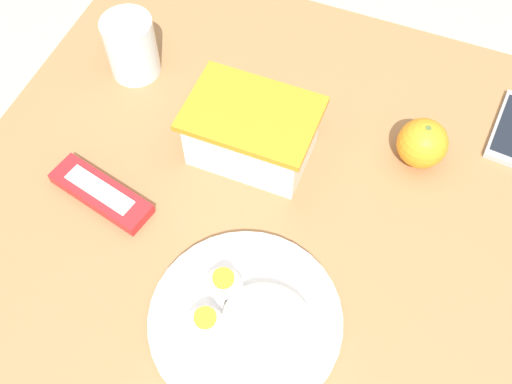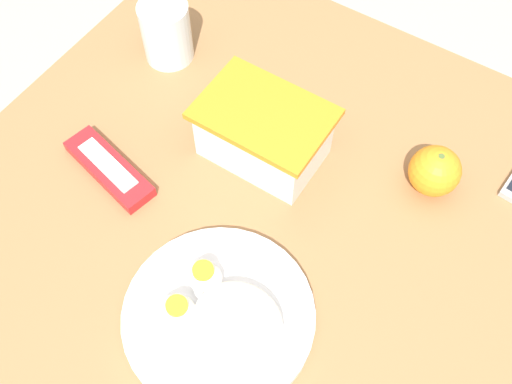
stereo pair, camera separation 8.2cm
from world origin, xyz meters
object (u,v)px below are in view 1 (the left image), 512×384
at_px(food_container, 252,135).
at_px(orange_fruit, 422,143).
at_px(candy_bar, 101,193).
at_px(rice_plate, 249,320).
at_px(drinking_glass, 131,47).

bearing_deg(food_container, orange_fruit, 19.46).
height_order(food_container, orange_fruit, food_container).
height_order(orange_fruit, candy_bar, orange_fruit).
relative_size(rice_plate, drinking_glass, 2.39).
xyz_separation_m(rice_plate, candy_bar, (-0.26, 0.10, -0.01)).
relative_size(food_container, rice_plate, 0.75).
distance_m(food_container, orange_fruit, 0.24).
bearing_deg(food_container, drinking_glass, 160.67).
bearing_deg(candy_bar, food_container, 41.63).
distance_m(food_container, drinking_glass, 0.25).
relative_size(orange_fruit, rice_plate, 0.30).
relative_size(rice_plate, candy_bar, 1.49).
bearing_deg(rice_plate, orange_fruit, 67.61).
xyz_separation_m(food_container, rice_plate, (0.10, -0.25, -0.03)).
bearing_deg(drinking_glass, food_container, -19.33).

